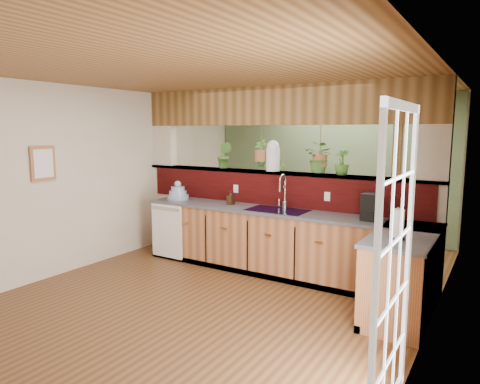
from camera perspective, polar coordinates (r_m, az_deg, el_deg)
The scene contains 28 objects.
ground at distance 5.41m, azimuth -2.35°, elevation -13.21°, with size 4.60×7.00×0.01m, color #57351B.
ceiling at distance 5.08m, azimuth -2.52°, elevation 15.26°, with size 4.60×7.00×0.01m, color brown.
wall_back at distance 8.20m, azimuth 11.52°, elevation 3.33°, with size 4.60×0.02×2.60m, color beige.
wall_left at distance 6.65m, azimuth -19.04°, elevation 1.93°, with size 0.02×7.00×2.60m, color beige.
wall_right at distance 4.25m, azimuth 24.13°, elevation -1.69°, with size 0.02×7.00×2.60m, color beige.
pass_through_partition at distance 6.23m, azimuth 4.80°, elevation 0.95°, with size 4.60×0.21×2.60m.
pass_through_ledge at distance 6.23m, azimuth 4.59°, elevation 2.61°, with size 4.60×0.21×0.04m, color brown.
header_beam at distance 6.21m, azimuth 4.69°, elevation 11.41°, with size 4.60×0.15×0.55m, color brown.
sage_backwall at distance 8.18m, azimuth 11.47°, elevation 3.32°, with size 4.55×0.02×2.55m, color #586E4B.
countertop at distance 5.63m, azimuth 9.85°, elevation -7.67°, with size 4.14×1.52×0.90m.
dishwasher at distance 6.65m, azimuth -9.74°, elevation -5.11°, with size 0.58×0.03×0.82m.
navy_sink at distance 5.87m, azimuth 5.01°, elevation -3.17°, with size 0.82×0.50×0.18m.
french_door at distance 3.06m, azimuth 19.85°, elevation -9.95°, with size 0.06×1.02×2.16m, color white.
framed_print at distance 6.14m, azimuth -24.79°, elevation 3.47°, with size 0.04×0.35×0.45m.
faucet at distance 5.94m, azimuth 5.79°, elevation 0.28°, with size 0.21×0.21×0.49m.
dish_stack at distance 6.79m, azimuth -8.27°, elevation -0.21°, with size 0.34×0.34×0.29m.
soap_dispenser at distance 6.26m, azimuth -1.25°, elevation -0.77°, with size 0.09×0.09×0.20m, color #3D2816.
coffee_maker at distance 5.42m, azimuth 16.95°, elevation -1.98°, with size 0.17×0.30×0.33m.
paper_towel at distance 4.55m, azimuth 20.24°, elevation -4.10°, with size 0.15×0.15×0.32m.
glass_jar at distance 6.22m, azimuth 4.40°, elevation 4.85°, with size 0.20×0.20×0.45m.
ledge_plant_left at distance 6.66m, azimuth -2.10°, elevation 4.93°, with size 0.23×0.18×0.41m, color #376322.
ledge_plant_right at distance 5.82m, azimuth 13.44°, elevation 3.94°, with size 0.20×0.20×0.35m, color #376322.
hanging_plant_a at distance 6.31m, azimuth 2.81°, elevation 6.35°, with size 0.23×0.19×0.53m.
hanging_plant_b at distance 5.92m, azimuth 10.66°, elevation 6.34°, with size 0.44×0.40×0.56m.
shelving_console at distance 8.25m, azimuth 7.68°, elevation -2.16°, with size 1.40×0.37×0.94m, color black.
shelf_plant_a at distance 8.32m, azimuth 5.38°, elevation 2.64°, with size 0.21×0.14×0.41m, color #376322.
shelf_plant_b at distance 7.99m, azimuth 10.69°, elevation 2.38°, with size 0.24×0.24×0.43m, color #376322.
floor_plant at distance 6.75m, azimuth 14.83°, elevation -5.60°, with size 0.71×0.62×0.79m, color #376322.
Camera 1 is at (2.84, -4.16, 1.98)m, focal length 32.00 mm.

